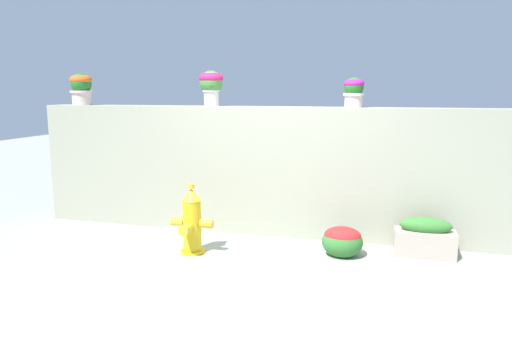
{
  "coord_description": "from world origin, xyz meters",
  "views": [
    {
      "loc": [
        1.28,
        -4.55,
        1.78
      ],
      "look_at": [
        -0.22,
        1.0,
        0.76
      ],
      "focal_mm": 33.59,
      "sensor_mm": 36.0,
      "label": 1
    }
  ],
  "objects": [
    {
      "name": "potted_plant_2",
      "position": [
        0.91,
        1.19,
        1.78
      ],
      "size": [
        0.24,
        0.24,
        0.35
      ],
      "color": "beige",
      "rests_on": "stone_wall"
    },
    {
      "name": "potted_plant_1",
      "position": [
        -0.87,
        1.22,
        1.86
      ],
      "size": [
        0.31,
        0.31,
        0.44
      ],
      "color": "silver",
      "rests_on": "stone_wall"
    },
    {
      "name": "ground_plane",
      "position": [
        0.0,
        0.0,
        0.0
      ],
      "size": [
        24.0,
        24.0,
        0.0
      ],
      "primitive_type": "plane",
      "color": "#9B9E92"
    },
    {
      "name": "stone_wall",
      "position": [
        0.0,
        1.2,
        0.79
      ],
      "size": [
        6.3,
        0.4,
        1.58
      ],
      "primitive_type": "cube",
      "color": "#9E9E87",
      "rests_on": "ground"
    },
    {
      "name": "fire_hydrant",
      "position": [
        -0.73,
        0.18,
        0.35
      ],
      "size": [
        0.48,
        0.39,
        0.78
      ],
      "color": "gold",
      "rests_on": "ground"
    },
    {
      "name": "planter_box",
      "position": [
        1.75,
        0.73,
        0.21
      ],
      "size": [
        0.64,
        0.26,
        0.44
      ],
      "color": "#AF9F91",
      "rests_on": "ground"
    },
    {
      "name": "flower_bush_left",
      "position": [
        0.88,
        0.52,
        0.17
      ],
      "size": [
        0.44,
        0.4,
        0.34
      ],
      "color": "#337230",
      "rests_on": "ground"
    },
    {
      "name": "potted_plant_0",
      "position": [
        -2.73,
        1.19,
        1.83
      ],
      "size": [
        0.3,
        0.3,
        0.43
      ],
      "color": "beige",
      "rests_on": "stone_wall"
    }
  ]
}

